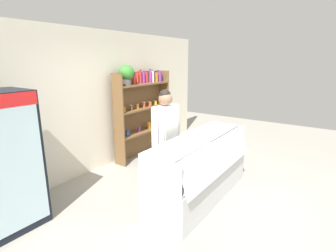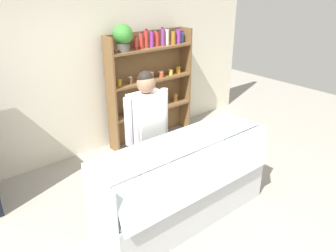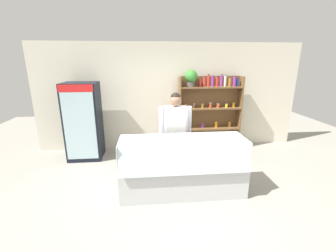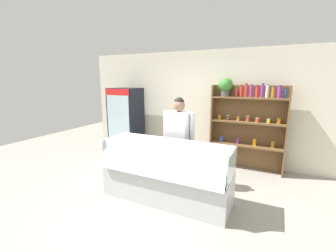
{
  "view_description": "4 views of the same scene",
  "coord_description": "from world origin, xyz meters",
  "px_view_note": "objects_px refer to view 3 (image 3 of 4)",
  "views": [
    {
      "loc": [
        -3.43,
        -1.82,
        2.15
      ],
      "look_at": [
        -0.0,
        0.53,
        1.09
      ],
      "focal_mm": 28.0,
      "sensor_mm": 36.0,
      "label": 1
    },
    {
      "loc": [
        -2.18,
        -2.44,
        2.65
      ],
      "look_at": [
        0.05,
        0.28,
        1.06
      ],
      "focal_mm": 35.0,
      "sensor_mm": 36.0,
      "label": 2
    },
    {
      "loc": [
        -0.61,
        -3.58,
        2.27
      ],
      "look_at": [
        -0.2,
        0.66,
        1.01
      ],
      "focal_mm": 24.0,
      "sensor_mm": 36.0,
      "label": 3
    },
    {
      "loc": [
        1.56,
        -3.22,
        2.01
      ],
      "look_at": [
        -0.3,
        0.58,
        1.13
      ],
      "focal_mm": 24.0,
      "sensor_mm": 36.0,
      "label": 4
    }
  ],
  "objects_px": {
    "deli_display_case": "(182,176)",
    "shop_clerk": "(175,128)",
    "shelving_unit": "(207,104)",
    "drinks_fridge": "(84,121)"
  },
  "relations": [
    {
      "from": "deli_display_case",
      "to": "shop_clerk",
      "type": "relative_size",
      "value": 1.27
    },
    {
      "from": "deli_display_case",
      "to": "shop_clerk",
      "type": "height_order",
      "value": "shop_clerk"
    },
    {
      "from": "shelving_unit",
      "to": "deli_display_case",
      "type": "distance_m",
      "value": 2.38
    },
    {
      "from": "deli_display_case",
      "to": "shop_clerk",
      "type": "distance_m",
      "value": 0.93
    },
    {
      "from": "drinks_fridge",
      "to": "shop_clerk",
      "type": "relative_size",
      "value": 1.06
    },
    {
      "from": "shelving_unit",
      "to": "shop_clerk",
      "type": "xyz_separation_m",
      "value": [
        -0.98,
        -1.39,
        -0.19
      ]
    },
    {
      "from": "shelving_unit",
      "to": "deli_display_case",
      "type": "height_order",
      "value": "shelving_unit"
    },
    {
      "from": "drinks_fridge",
      "to": "shelving_unit",
      "type": "distance_m",
      "value": 3.03
    },
    {
      "from": "drinks_fridge",
      "to": "shelving_unit",
      "type": "xyz_separation_m",
      "value": [
        3.0,
        0.3,
        0.3
      ]
    },
    {
      "from": "drinks_fridge",
      "to": "shop_clerk",
      "type": "height_order",
      "value": "drinks_fridge"
    }
  ]
}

